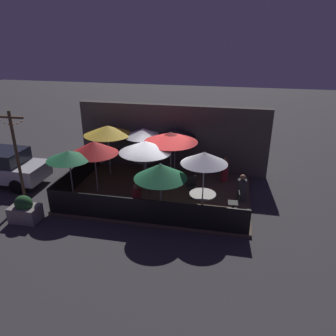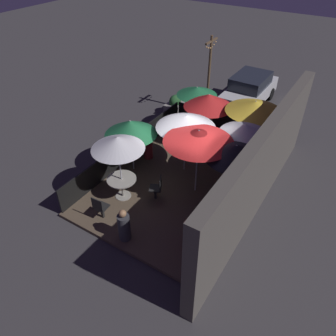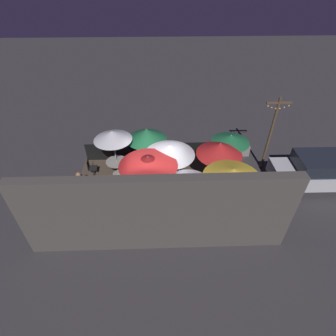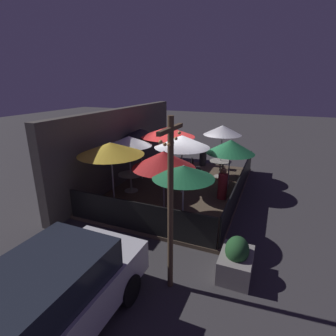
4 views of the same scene
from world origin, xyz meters
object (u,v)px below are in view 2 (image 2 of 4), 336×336
(patio_umbrella_4, at_px, (197,91))
(patio_chair_1, at_px, (100,207))
(patio_umbrella_0, at_px, (246,129))
(dining_table_0, at_px, (240,165))
(patio_umbrella_1, at_px, (117,143))
(planter_box, at_px, (175,106))
(patio_umbrella_7, at_px, (186,121))
(patron_1, at_px, (189,233))
(dining_table_1, at_px, (122,182))
(patio_umbrella_5, at_px, (236,151))
(patron_0, at_px, (124,226))
(light_post, at_px, (209,72))
(patio_umbrella_2, at_px, (199,136))
(patron_2, at_px, (148,146))
(patio_chair_0, at_px, (157,187))
(patio_umbrella_6, at_px, (255,106))
(parked_car_0, at_px, (249,90))
(patio_umbrella_3, at_px, (209,100))
(patio_umbrella_8, at_px, (131,127))

(patio_umbrella_4, bearing_deg, patio_chair_1, 0.99)
(patio_umbrella_0, bearing_deg, dining_table_0, 0.00)
(patio_umbrella_1, relative_size, planter_box, 2.33)
(patio_umbrella_7, bearing_deg, patio_umbrella_0, 107.93)
(patron_1, bearing_deg, dining_table_1, -118.29)
(patio_umbrella_0, height_order, dining_table_1, patio_umbrella_0)
(patio_umbrella_5, height_order, patron_0, patio_umbrella_5)
(patio_umbrella_5, height_order, light_post, light_post)
(patio_chair_1, bearing_deg, patron_1, -83.87)
(patio_umbrella_7, distance_m, light_post, 5.00)
(patio_umbrella_2, bearing_deg, patio_umbrella_5, 92.78)
(dining_table_1, distance_m, patron_2, 2.47)
(patio_umbrella_1, bearing_deg, patio_chair_0, 116.65)
(patio_umbrella_2, relative_size, patio_chair_1, 2.69)
(patio_umbrella_5, bearing_deg, patio_umbrella_7, -109.80)
(patio_umbrella_5, distance_m, patio_chair_0, 2.92)
(patio_umbrella_6, relative_size, patio_chair_1, 2.59)
(patio_umbrella_0, xyz_separation_m, dining_table_0, (0.00, 0.00, -1.49))
(patio_chair_0, bearing_deg, parked_car_0, -115.93)
(patron_0, bearing_deg, planter_box, -1.47)
(patio_umbrella_0, bearing_deg, patron_1, 0.12)
(patio_umbrella_3, relative_size, light_post, 0.59)
(patio_umbrella_6, bearing_deg, patio_umbrella_4, -101.61)
(patio_umbrella_0, xyz_separation_m, patio_umbrella_8, (1.64, -3.63, -0.25))
(dining_table_1, bearing_deg, patio_umbrella_5, 117.41)
(patio_chair_0, bearing_deg, patio_umbrella_7, -115.37)
(patio_umbrella_1, bearing_deg, patio_umbrella_7, 157.31)
(planter_box, bearing_deg, patio_umbrella_7, 35.55)
(patio_umbrella_2, bearing_deg, dining_table_1, -50.77)
(light_post, bearing_deg, patron_1, 23.41)
(patio_umbrella_2, distance_m, dining_table_0, 2.46)
(dining_table_0, distance_m, dining_table_1, 4.31)
(patio_umbrella_2, xyz_separation_m, parked_car_0, (-7.65, -1.01, -1.54))
(patio_umbrella_5, bearing_deg, patio_chair_0, -62.22)
(patio_umbrella_4, relative_size, patio_umbrella_5, 0.90)
(patio_umbrella_5, relative_size, patio_umbrella_8, 1.10)
(patio_chair_0, relative_size, light_post, 0.24)
(patio_umbrella_3, bearing_deg, patio_chair_1, -7.58)
(patio_umbrella_8, xyz_separation_m, patron_0, (2.91, 1.87, -1.33))
(patio_umbrella_6, distance_m, patron_2, 4.36)
(patio_chair_1, bearing_deg, dining_table_0, -37.99)
(patio_umbrella_3, xyz_separation_m, patron_1, (5.30, 2.13, -1.46))
(patio_umbrella_1, distance_m, patio_chair_0, 2.09)
(patron_0, distance_m, patron_1, 1.92)
(patio_umbrella_8, height_order, light_post, light_post)
(patio_umbrella_7, relative_size, patio_chair_1, 2.54)
(patio_umbrella_1, relative_size, patio_umbrella_6, 1.02)
(patron_1, bearing_deg, patio_umbrella_3, -173.35)
(patio_umbrella_7, bearing_deg, patio_umbrella_6, 143.31)
(patron_0, bearing_deg, patio_umbrella_2, -36.01)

